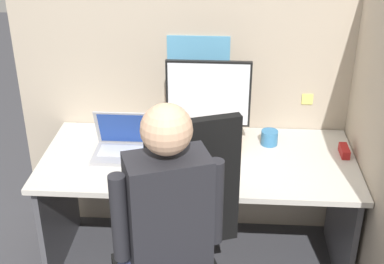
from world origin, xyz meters
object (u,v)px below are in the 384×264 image
object	(u,v)px
person	(163,232)
coffee_mug	(269,138)
office_chair	(181,245)
laptop	(124,146)
carrot_toy	(199,183)
stapler	(344,151)
paper_box	(208,138)
monitor	(208,97)

from	to	relation	value
person	coffee_mug	xyz separation A→B (m)	(0.50, 0.92, -0.03)
office_chair	person	bearing A→B (deg)	-109.98
laptop	carrot_toy	distance (m)	0.52
person	carrot_toy	bearing A→B (deg)	74.83
stapler	office_chair	size ratio (longest dim) A/B	0.10
stapler	person	size ratio (longest dim) A/B	0.09
laptop	carrot_toy	xyz separation A→B (m)	(0.42, -0.30, -0.03)
stapler	person	bearing A→B (deg)	-137.39
office_chair	paper_box	bearing A→B (deg)	83.15
laptop	person	bearing A→B (deg)	-68.66
paper_box	coffee_mug	distance (m)	0.35
stapler	paper_box	bearing A→B (deg)	172.49
paper_box	coffee_mug	size ratio (longest dim) A/B	3.73
stapler	coffee_mug	world-z (taller)	coffee_mug
monitor	office_chair	xyz separation A→B (m)	(-0.09, -0.77, -0.41)
monitor	office_chair	bearing A→B (deg)	-96.82
carrot_toy	office_chair	xyz separation A→B (m)	(-0.06, -0.29, -0.15)
monitor	stapler	xyz separation A→B (m)	(0.75, -0.10, -0.26)
laptop	stapler	distance (m)	1.20
paper_box	monitor	size ratio (longest dim) A/B	0.76
carrot_toy	stapler	bearing A→B (deg)	25.53
stapler	office_chair	bearing A→B (deg)	-141.66
monitor	carrot_toy	distance (m)	0.54
stapler	person	distance (m)	1.22
carrot_toy	laptop	bearing A→B (deg)	144.23
paper_box	laptop	distance (m)	0.48
monitor	coffee_mug	bearing A→B (deg)	-0.67
laptop	coffee_mug	distance (m)	0.81
laptop	stapler	bearing A→B (deg)	3.20
paper_box	person	xyz separation A→B (m)	(-0.15, -0.93, 0.04)
paper_box	stapler	size ratio (longest dim) A/B	2.94
carrot_toy	person	world-z (taller)	person
monitor	coffee_mug	world-z (taller)	monitor
office_chair	stapler	bearing A→B (deg)	38.34
stapler	coffee_mug	distance (m)	0.41
stapler	coffee_mug	bearing A→B (deg)	166.31
office_chair	person	xyz separation A→B (m)	(-0.06, -0.16, 0.20)
coffee_mug	person	bearing A→B (deg)	-118.35
laptop	stapler	xyz separation A→B (m)	(1.20, 0.07, -0.02)
coffee_mug	office_chair	bearing A→B (deg)	-119.99
paper_box	carrot_toy	bearing A→B (deg)	-93.29
laptop	office_chair	size ratio (longest dim) A/B	0.28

